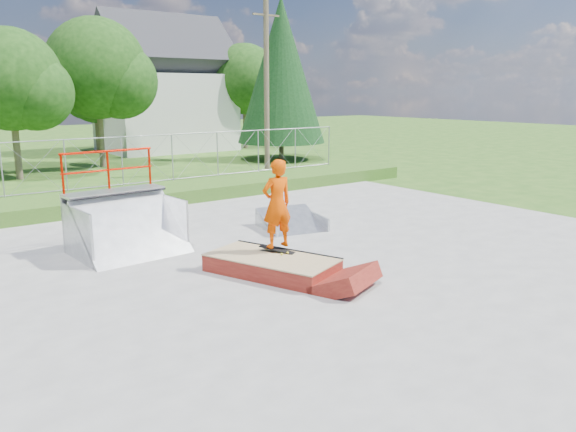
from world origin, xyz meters
The scene contains 16 objects.
ground centered at (0.00, 0.00, 0.00)m, with size 120.00×120.00×0.00m, color #285317.
concrete_pad centered at (0.00, 0.00, 0.02)m, with size 20.00×16.00×0.04m, color gray.
grass_berm centered at (0.00, 9.50, 0.25)m, with size 24.00×3.00×0.50m, color #285317.
grind_box centered at (-0.75, 0.00, 0.21)m, with size 2.26×3.09×0.42m.
quarter_pipe centered at (-2.58, 3.41, 1.23)m, with size 2.46×2.08×2.46m, color #9A9CA1, non-canonical shape.
flat_bank_ramp centered at (2.10, 3.02, 0.25)m, with size 1.62×1.73×0.50m, color #9A9CA1, non-canonical shape.
skateboard centered at (-0.44, 0.23, 0.46)m, with size 0.22×0.80×0.02m, color black.
skater centered at (-0.44, 0.23, 1.43)m, with size 0.71×0.46×1.94m, color #E54500.
chain_link_fence centered at (0.00, 10.50, 1.40)m, with size 20.00×0.06×1.80m, color #94969B, non-canonical shape.
gable_house centered at (9.00, 26.00, 3.84)m, with size 8.40×6.08×8.94m.
utility_pole centered at (7.50, 12.00, 4.00)m, with size 0.24×0.24×8.00m, color brown.
tree_left_near centered at (-1.75, 17.83, 4.24)m, with size 4.76×4.48×6.65m.
tree_center centered at (2.78, 19.81, 4.85)m, with size 5.44×5.12×7.60m.
tree_right_far centered at (14.27, 23.82, 4.54)m, with size 5.10×4.80×7.12m.
tree_back_mid centered at (5.21, 27.86, 3.63)m, with size 4.08×3.84×5.70m.
conifer_tree centered at (12.00, 17.00, 5.05)m, with size 5.04×5.04×9.10m.
Camera 1 is at (-7.43, -9.46, 3.88)m, focal length 35.00 mm.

